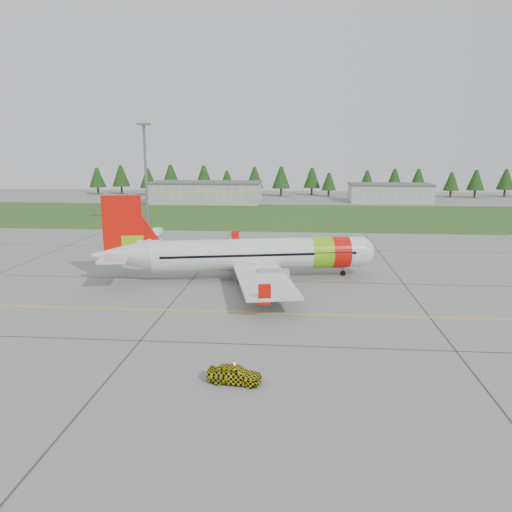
{
  "coord_description": "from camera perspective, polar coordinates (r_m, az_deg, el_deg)",
  "views": [
    {
      "loc": [
        -2.26,
        -37.32,
        15.11
      ],
      "look_at": [
        -7.12,
        18.24,
        3.4
      ],
      "focal_mm": 35.0,
      "sensor_mm": 36.0,
      "label": 1
    }
  ],
  "objects": [
    {
      "name": "floodlight_mast",
      "position": [
        99.98,
        -12.46,
        8.66
      ],
      "size": [
        0.5,
        0.5,
        20.0
      ],
      "primitive_type": "cylinder",
      "color": "slate",
      "rests_on": "ground"
    },
    {
      "name": "hangar_east",
      "position": [
        158.19,
        15.02,
        6.93
      ],
      "size": [
        24.0,
        12.0,
        5.2
      ],
      "primitive_type": "cube",
      "color": "#A8A8A3",
      "rests_on": "ground"
    },
    {
      "name": "ground",
      "position": [
        40.32,
        7.98,
        -10.27
      ],
      "size": [
        320.0,
        320.0,
        0.0
      ],
      "primitive_type": "plane",
      "color": "gray",
      "rests_on": "ground"
    },
    {
      "name": "aircraft",
      "position": [
        59.9,
        -0.53,
        0.15
      ],
      "size": [
        33.46,
        31.36,
        10.25
      ],
      "rotation": [
        0.0,
        0.0,
        0.21
      ],
      "color": "silver",
      "rests_on": "ground"
    },
    {
      "name": "grass_strip",
      "position": [
        120.29,
        6.06,
        4.59
      ],
      "size": [
        320.0,
        50.0,
        0.03
      ],
      "primitive_type": "cube",
      "color": "#30561E",
      "rests_on": "ground"
    },
    {
      "name": "taxi_guideline",
      "position": [
        47.82,
        7.5,
        -6.65
      ],
      "size": [
        120.0,
        0.25,
        0.02
      ],
      "primitive_type": "cube",
      "color": "gold",
      "rests_on": "ground"
    },
    {
      "name": "service_van",
      "position": [
        93.24,
        -11.3,
        3.58
      ],
      "size": [
        1.52,
        1.45,
        4.09
      ],
      "primitive_type": "imported",
      "rotation": [
        0.0,
        0.0,
        0.07
      ],
      "color": "white",
      "rests_on": "ground"
    },
    {
      "name": "treeline",
      "position": [
        175.62,
        5.79,
        8.5
      ],
      "size": [
        160.0,
        8.0,
        10.0
      ],
      "primitive_type": null,
      "color": "#1C3F14",
      "rests_on": "ground"
    },
    {
      "name": "follow_me_car",
      "position": [
        33.57,
        -2.49,
        -11.45
      ],
      "size": [
        1.41,
        1.61,
        3.66
      ],
      "primitive_type": "imported",
      "rotation": [
        0.0,
        0.0,
        1.45
      ],
      "color": "#D7CD0B",
      "rests_on": "ground"
    },
    {
      "name": "hangar_west",
      "position": [
        150.39,
        -5.69,
        7.19
      ],
      "size": [
        32.0,
        14.0,
        6.0
      ],
      "primitive_type": "cube",
      "color": "#A8A8A3",
      "rests_on": "ground"
    }
  ]
}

